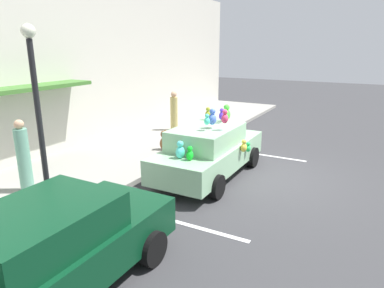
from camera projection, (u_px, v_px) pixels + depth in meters
name	position (u px, v px, depth m)	size (l,w,h in m)	color
ground_plane	(265.00, 177.00, 10.25)	(60.00, 60.00, 0.00)	#38383A
sidewalk	(131.00, 151.00, 12.54)	(24.00, 4.00, 0.15)	gray
storefront_building	(80.00, 62.00, 12.65)	(24.00, 1.25, 6.40)	beige
parking_stripe_front	(255.00, 154.00, 12.45)	(0.12, 3.60, 0.01)	silver
parking_stripe_rear	(173.00, 221.00, 7.69)	(0.12, 3.60, 0.01)	silver
plush_covered_car	(209.00, 150.00, 10.11)	(4.43, 2.02, 2.12)	#95C699
parked_sedan_behind	(53.00, 249.00, 5.24)	(4.12, 2.00, 1.54)	#0A381E
teddy_bear_on_sidewalk	(164.00, 141.00, 12.36)	(0.37, 0.31, 0.71)	brown
street_lamp_post	(37.00, 104.00, 7.10)	(0.28, 0.28, 4.03)	black
pedestrian_near_shopfront	(174.00, 112.00, 15.13)	(0.32, 0.32, 1.71)	tan
pedestrian_walking_past	(24.00, 158.00, 8.66)	(0.32, 0.32, 1.88)	#65A088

